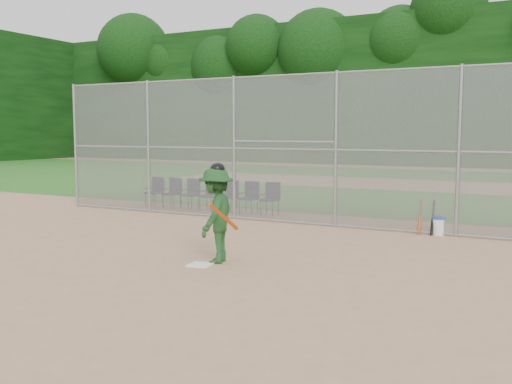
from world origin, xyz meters
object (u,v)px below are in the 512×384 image
at_px(water_cooler, 439,226).
at_px(home_plate, 200,265).
at_px(chair_0, 154,192).
at_px(batter_at_plate, 216,214).

bearing_deg(water_cooler, home_plate, -122.33).
relative_size(home_plate, water_cooler, 0.94).
distance_m(home_plate, water_cooler, 6.26).
height_order(home_plate, chair_0, chair_0).
relative_size(home_plate, batter_at_plate, 0.22).
bearing_deg(home_plate, chair_0, 133.13).
bearing_deg(batter_at_plate, chair_0, 135.42).
relative_size(batter_at_plate, water_cooler, 4.32).
xyz_separation_m(home_plate, batter_at_plate, (0.14, 0.35, 0.90)).
bearing_deg(batter_at_plate, home_plate, -111.11).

